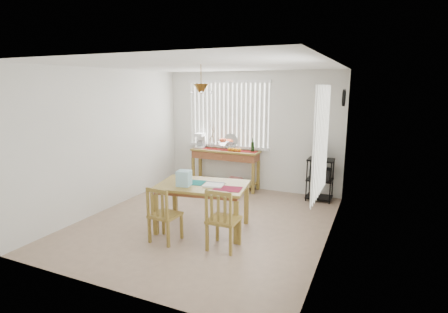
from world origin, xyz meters
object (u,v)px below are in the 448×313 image
at_px(cart_items, 322,151).
at_px(chair_left, 164,215).
at_px(wire_cart, 320,175).
at_px(sideboard, 226,159).
at_px(dining_table, 202,189).
at_px(chair_right, 223,220).

distance_m(cart_items, chair_left, 3.49).
bearing_deg(wire_cart, sideboard, 179.71).
xyz_separation_m(dining_table, chair_left, (-0.30, -0.66, -0.25)).
bearing_deg(chair_left, dining_table, 65.18).
relative_size(sideboard, wire_cart, 1.83).
xyz_separation_m(cart_items, chair_left, (-1.79, -2.94, -0.60)).
height_order(cart_items, chair_right, cart_items).
height_order(sideboard, chair_left, sideboard).
relative_size(sideboard, chair_left, 1.83).
height_order(cart_items, dining_table, cart_items).
xyz_separation_m(dining_table, chair_right, (0.59, -0.53, -0.22)).
relative_size(sideboard, chair_right, 1.73).
distance_m(dining_table, chair_right, 0.82).
xyz_separation_m(wire_cart, cart_items, (0.00, 0.01, 0.50)).
bearing_deg(wire_cart, dining_table, -123.13).
bearing_deg(chair_right, wire_cart, 72.34).
height_order(wire_cart, chair_right, chair_right).
bearing_deg(dining_table, wire_cart, 56.87).
height_order(wire_cart, dining_table, wire_cart).
relative_size(dining_table, chair_left, 1.80).
bearing_deg(dining_table, chair_right, -41.77).
bearing_deg(cart_items, dining_table, -123.02).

